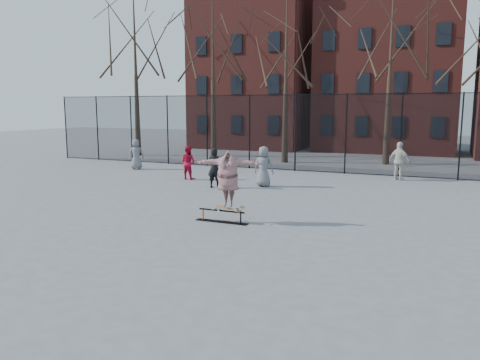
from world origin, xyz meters
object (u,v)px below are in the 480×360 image
at_px(bystander_grey, 136,154).
at_px(bystander_extra, 264,166).
at_px(skateboard, 228,209).
at_px(bystander_red, 188,163).
at_px(skate_rail, 222,217).
at_px(bystander_white, 399,161).
at_px(bystander_black, 214,168).
at_px(skater, 228,180).

distance_m(bystander_grey, bystander_extra, 8.66).
height_order(skateboard, bystander_red, bystander_red).
bearing_deg(skate_rail, bystander_grey, 137.02).
relative_size(skate_rail, bystander_white, 0.93).
relative_size(bystander_grey, bystander_extra, 0.95).
relative_size(bystander_red, bystander_extra, 0.91).
distance_m(bystander_grey, bystander_red, 4.79).
xyz_separation_m(skate_rail, bystander_red, (-5.03, 6.77, 0.64)).
bearing_deg(bystander_extra, bystander_red, -12.07).
relative_size(bystander_grey, bystander_white, 0.92).
xyz_separation_m(bystander_black, bystander_red, (-2.18, 1.60, -0.05)).
xyz_separation_m(skateboard, bystander_extra, (-1.30, 6.28, 0.44)).
relative_size(bystander_red, bystander_white, 0.88).
bearing_deg(bystander_grey, skateboard, 106.74).
height_order(bystander_grey, bystander_extra, bystander_extra).
height_order(bystander_grey, bystander_white, bystander_white).
bearing_deg(skate_rail, bystander_black, 118.85).
xyz_separation_m(skater, bystander_red, (-5.24, 6.77, -0.50)).
bearing_deg(bystander_grey, bystander_red, 124.68).
xyz_separation_m(skater, bystander_grey, (-9.60, 8.75, -0.46)).
bearing_deg(bystander_grey, bystander_white, 156.30).
bearing_deg(bystander_grey, bystander_black, 120.41).
bearing_deg(bystander_black, bystander_grey, -36.93).
bearing_deg(bystander_grey, skater, 106.74).
height_order(bystander_red, bystander_white, bystander_white).
height_order(bystander_grey, bystander_black, bystander_black).
distance_m(skater, bystander_black, 6.03).
bearing_deg(skater, bystander_extra, 88.13).
xyz_separation_m(bystander_grey, bystander_black, (6.54, -3.57, 0.01)).
relative_size(skateboard, bystander_black, 0.52).
distance_m(skater, bystander_extra, 6.43).
relative_size(skater, bystander_red, 1.28).
distance_m(skate_rail, bystander_white, 11.21).
xyz_separation_m(skateboard, bystander_black, (-3.07, 5.18, 0.41)).
xyz_separation_m(skate_rail, bystander_black, (-2.85, 5.18, 0.68)).
distance_m(skate_rail, bystander_red, 8.46).
bearing_deg(bystander_red, bystander_black, 149.22).
bearing_deg(skateboard, skate_rail, 180.00).
xyz_separation_m(bystander_red, bystander_white, (9.01, 3.68, 0.11)).
height_order(bystander_grey, bystander_red, bystander_grey).
distance_m(skater, bystander_grey, 13.00).
relative_size(skate_rail, skateboard, 1.91).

